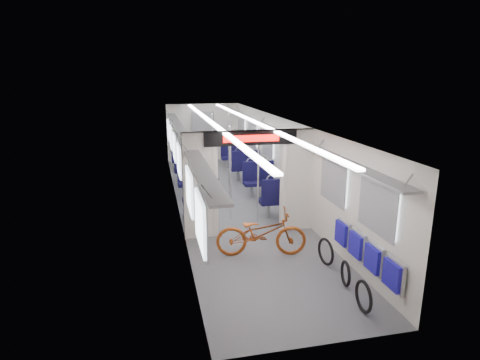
{
  "coord_description": "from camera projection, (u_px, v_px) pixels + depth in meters",
  "views": [
    {
      "loc": [
        -2.02,
        -10.21,
        3.46
      ],
      "look_at": [
        -0.12,
        -1.57,
        1.11
      ],
      "focal_mm": 30.0,
      "sensor_mm": 36.0,
      "label": 1
    }
  ],
  "objects": [
    {
      "name": "carriage",
      "position": [
        234.0,
        152.0,
        10.3
      ],
      "size": [
        12.0,
        12.02,
        2.31
      ],
      "color": "#515456",
      "rests_on": "ground"
    },
    {
      "name": "bicycle",
      "position": [
        261.0,
        233.0,
        7.79
      ],
      "size": [
        1.84,
        0.91,
        0.93
      ],
      "primitive_type": "imported",
      "rotation": [
        0.0,
        0.0,
        1.4
      ],
      "color": "#9B4516",
      "rests_on": "ground"
    },
    {
      "name": "flip_bench",
      "position": [
        365.0,
        252.0,
        6.7
      ],
      "size": [
        0.12,
        2.08,
        0.49
      ],
      "color": "gray",
      "rests_on": "carriage"
    },
    {
      "name": "bike_hoop_a",
      "position": [
        363.0,
        298.0,
        5.97
      ],
      "size": [
        0.07,
        0.5,
        0.5
      ],
      "primitive_type": "torus",
      "rotation": [
        1.57,
        0.0,
        1.54
      ],
      "color": "black",
      "rests_on": "ground"
    },
    {
      "name": "bike_hoop_b",
      "position": [
        345.0,
        275.0,
        6.72
      ],
      "size": [
        0.12,
        0.44,
        0.44
      ],
      "primitive_type": "torus",
      "rotation": [
        1.57,
        0.0,
        1.41
      ],
      "color": "black",
      "rests_on": "ground"
    },
    {
      "name": "bike_hoop_c",
      "position": [
        326.0,
        253.0,
        7.45
      ],
      "size": [
        0.12,
        0.52,
        0.52
      ],
      "primitive_type": "torus",
      "rotation": [
        1.57,
        0.0,
        1.7
      ],
      "color": "black",
      "rests_on": "ground"
    },
    {
      "name": "seat_bay_near_left",
      "position": [
        197.0,
        186.0,
        10.75
      ],
      "size": [
        0.89,
        1.99,
        1.07
      ],
      "color": "black",
      "rests_on": "ground"
    },
    {
      "name": "seat_bay_near_right",
      "position": [
        268.0,
        186.0,
        10.74
      ],
      "size": [
        0.93,
        2.15,
        1.12
      ],
      "color": "black",
      "rests_on": "ground"
    },
    {
      "name": "seat_bay_far_left",
      "position": [
        186.0,
        161.0,
        13.86
      ],
      "size": [
        0.9,
        2.03,
        1.09
      ],
      "color": "black",
      "rests_on": "ground"
    },
    {
      "name": "seat_bay_far_right",
      "position": [
        239.0,
        158.0,
        14.2
      ],
      "size": [
        0.94,
        2.22,
        1.14
      ],
      "color": "black",
      "rests_on": "ground"
    },
    {
      "name": "stanchion_near_left",
      "position": [
        230.0,
        174.0,
        9.52
      ],
      "size": [
        0.04,
        0.04,
        2.3
      ],
      "primitive_type": "cylinder",
      "color": "silver",
      "rests_on": "ground"
    },
    {
      "name": "stanchion_near_right",
      "position": [
        258.0,
        176.0,
        9.35
      ],
      "size": [
        0.04,
        0.04,
        2.3
      ],
      "primitive_type": "cylinder",
      "color": "silver",
      "rests_on": "ground"
    },
    {
      "name": "stanchion_far_left",
      "position": [
        213.0,
        151.0,
        12.37
      ],
      "size": [
        0.04,
        0.04,
        2.3
      ],
      "primitive_type": "cylinder",
      "color": "silver",
      "rests_on": "ground"
    },
    {
      "name": "stanchion_far_right",
      "position": [
        229.0,
        151.0,
        12.44
      ],
      "size": [
        0.04,
        0.04,
        2.3
      ],
      "primitive_type": "cylinder",
      "color": "silver",
      "rests_on": "ground"
    }
  ]
}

